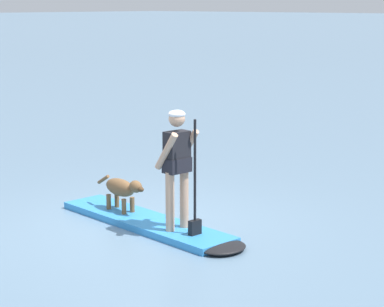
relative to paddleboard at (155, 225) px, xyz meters
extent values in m
plane|color=slate|center=(-0.23, 0.02, -0.05)|extent=(400.00, 400.00, 0.00)
cube|color=#338CD8|center=(-0.23, 0.02, 0.00)|extent=(3.15, 0.94, 0.10)
ellipsoid|color=black|center=(1.32, -0.11, 0.00)|extent=(0.61, 0.71, 0.10)
cylinder|color=tan|center=(0.47, 0.09, 0.46)|extent=(0.12, 0.12, 0.81)
cylinder|color=tan|center=(0.45, -0.17, 0.46)|extent=(0.12, 0.12, 0.81)
cube|color=black|center=(0.46, -0.04, 0.94)|extent=(0.25, 0.38, 0.20)
cube|color=black|center=(0.46, -0.04, 1.13)|extent=(0.23, 0.35, 0.54)
sphere|color=tan|center=(0.46, -0.04, 1.57)|extent=(0.22, 0.22, 0.22)
ellipsoid|color=white|center=(0.46, -0.04, 1.63)|extent=(0.23, 0.23, 0.11)
cylinder|color=tan|center=(0.47, 0.15, 1.16)|extent=(0.42, 0.12, 0.54)
cylinder|color=tan|center=(0.44, -0.23, 1.16)|extent=(0.42, 0.12, 0.54)
cylinder|color=black|center=(0.81, -0.06, 0.83)|extent=(0.04, 0.04, 1.55)
cube|color=black|center=(0.81, -0.06, 0.15)|extent=(0.09, 0.19, 0.20)
ellipsoid|color=brown|center=(-0.80, 0.06, 0.40)|extent=(0.63, 0.27, 0.26)
ellipsoid|color=brown|center=(-0.43, 0.03, 0.48)|extent=(0.23, 0.18, 0.18)
ellipsoid|color=#503923|center=(-0.32, 0.03, 0.46)|extent=(0.13, 0.09, 0.08)
cylinder|color=brown|center=(-1.20, 0.10, 0.45)|extent=(0.27, 0.07, 0.18)
cylinder|color=brown|center=(-0.61, 0.13, 0.16)|extent=(0.07, 0.07, 0.22)
cylinder|color=brown|center=(-0.62, -0.03, 0.16)|extent=(0.07, 0.07, 0.22)
cylinder|color=brown|center=(-0.98, 0.16, 0.16)|extent=(0.07, 0.07, 0.22)
cylinder|color=brown|center=(-0.99, 0.00, 0.16)|extent=(0.07, 0.07, 0.22)
camera|label=1|loc=(7.18, -7.15, 3.08)|focal=69.81mm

